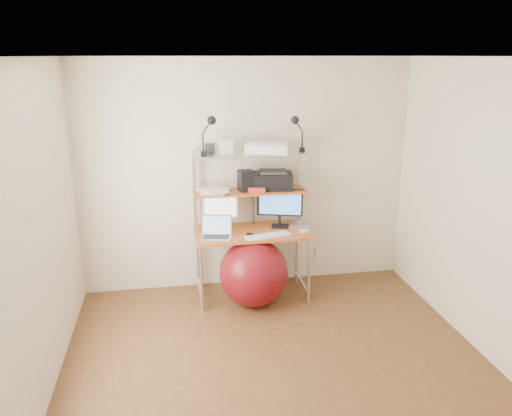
{
  "coord_description": "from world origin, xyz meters",
  "views": [
    {
      "loc": [
        -0.81,
        -3.43,
        2.51
      ],
      "look_at": [
        -0.01,
        1.15,
        1.08
      ],
      "focal_mm": 35.0,
      "sensor_mm": 36.0,
      "label": 1
    }
  ],
  "objects_px": {
    "monitor_black": "(280,205)",
    "exercise_ball": "(254,273)",
    "monitor_silver": "(221,209)",
    "printer": "(273,180)",
    "laptop": "(216,233)"
  },
  "relations": [
    {
      "from": "monitor_black",
      "to": "exercise_ball",
      "type": "xyz_separation_m",
      "value": [
        -0.33,
        -0.31,
        -0.63
      ]
    },
    {
      "from": "monitor_silver",
      "to": "printer",
      "type": "xyz_separation_m",
      "value": [
        0.57,
        0.05,
        0.27
      ]
    },
    {
      "from": "monitor_black",
      "to": "exercise_ball",
      "type": "relative_size",
      "value": 0.69
    },
    {
      "from": "laptop",
      "to": "monitor_silver",
      "type": "bearing_deg",
      "value": 83.62
    },
    {
      "from": "monitor_silver",
      "to": "monitor_black",
      "type": "xyz_separation_m",
      "value": [
        0.63,
        -0.0,
        0.02
      ]
    },
    {
      "from": "monitor_silver",
      "to": "printer",
      "type": "distance_m",
      "value": 0.63
    },
    {
      "from": "monitor_silver",
      "to": "exercise_ball",
      "type": "bearing_deg",
      "value": -57.6
    },
    {
      "from": "printer",
      "to": "monitor_black",
      "type": "bearing_deg",
      "value": -31.99
    },
    {
      "from": "laptop",
      "to": "exercise_ball",
      "type": "height_order",
      "value": "laptop"
    },
    {
      "from": "monitor_black",
      "to": "printer",
      "type": "xyz_separation_m",
      "value": [
        -0.07,
        0.06,
        0.26
      ]
    },
    {
      "from": "monitor_silver",
      "to": "exercise_ball",
      "type": "height_order",
      "value": "monitor_silver"
    },
    {
      "from": "printer",
      "to": "exercise_ball",
      "type": "relative_size",
      "value": 0.62
    },
    {
      "from": "monitor_black",
      "to": "laptop",
      "type": "xyz_separation_m",
      "value": [
        -0.7,
        -0.21,
        -0.2
      ]
    },
    {
      "from": "monitor_silver",
      "to": "monitor_black",
      "type": "distance_m",
      "value": 0.63
    },
    {
      "from": "monitor_black",
      "to": "laptop",
      "type": "distance_m",
      "value": 0.76
    }
  ]
}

